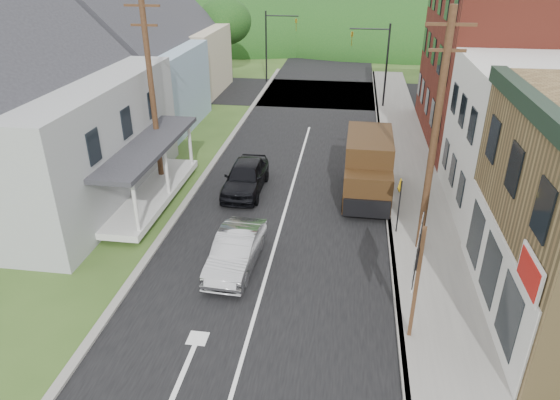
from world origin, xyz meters
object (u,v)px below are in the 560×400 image
at_px(dark_sedan, 246,177).
at_px(route_sign_cluster, 417,267).
at_px(warning_sign, 399,198).
at_px(silver_sedan, 236,251).
at_px(delivery_van, 368,168).

xyz_separation_m(dark_sedan, route_sign_cluster, (6.92, -9.41, 1.80)).
bearing_deg(dark_sedan, warning_sign, -24.50).
distance_m(dark_sedan, warning_sign, 7.70).
height_order(silver_sedan, warning_sign, warning_sign).
xyz_separation_m(delivery_van, route_sign_cluster, (1.15, -9.71, 1.09)).
relative_size(delivery_van, route_sign_cluster, 1.40).
relative_size(silver_sedan, warning_sign, 1.70).
bearing_deg(dark_sedan, delivery_van, 3.17).
relative_size(dark_sedan, delivery_van, 0.85).
relative_size(silver_sedan, dark_sedan, 0.93).
xyz_separation_m(silver_sedan, delivery_van, (4.78, 6.73, 0.78)).
height_order(silver_sedan, dark_sedan, dark_sedan).
xyz_separation_m(dark_sedan, delivery_van, (5.77, 0.30, 0.71)).
bearing_deg(route_sign_cluster, delivery_van, 107.58).
relative_size(dark_sedan, warning_sign, 1.84).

